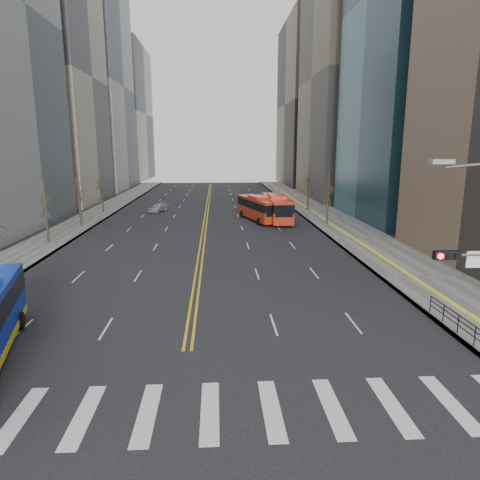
% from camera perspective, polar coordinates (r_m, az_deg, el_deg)
% --- Properties ---
extents(ground, '(220.00, 220.00, 0.00)m').
position_cam_1_polar(ground, '(17.65, -8.17, -21.79)').
color(ground, black).
extents(sidewalk_right, '(7.00, 130.00, 0.15)m').
position_cam_1_polar(sidewalk_right, '(62.46, 11.69, 2.95)').
color(sidewalk_right, slate).
rests_on(sidewalk_right, ground).
extents(sidewalk_left, '(5.00, 130.00, 0.15)m').
position_cam_1_polar(sidewalk_left, '(63.01, -19.79, 2.56)').
color(sidewalk_left, slate).
rests_on(sidewalk_left, ground).
extents(crosswalk, '(26.70, 4.00, 0.01)m').
position_cam_1_polar(crosswalk, '(17.65, -8.17, -21.77)').
color(crosswalk, silver).
rests_on(crosswalk, ground).
extents(centerline, '(0.55, 100.00, 0.01)m').
position_cam_1_polar(centerline, '(70.29, -4.41, 4.12)').
color(centerline, gold).
rests_on(centerline, ground).
extents(office_towers, '(83.00, 134.00, 58.00)m').
position_cam_1_polar(office_towers, '(84.29, -4.41, 21.78)').
color(office_towers, gray).
rests_on(office_towers, ground).
extents(pedestrian_railing, '(0.06, 6.06, 1.02)m').
position_cam_1_polar(pedestrian_railing, '(25.85, 27.11, -9.61)').
color(pedestrian_railing, black).
rests_on(pedestrian_railing, sidewalk_right).
extents(street_trees, '(35.20, 47.20, 7.60)m').
position_cam_1_polar(street_trees, '(50.15, -13.24, 6.19)').
color(street_trees, '#31261E').
rests_on(street_trees, ground).
extents(red_bus_near, '(5.24, 10.96, 3.40)m').
position_cam_1_polar(red_bus_near, '(58.88, 2.47, 4.43)').
color(red_bus_near, '#B12812').
rests_on(red_bus_near, ground).
extents(red_bus_far, '(3.14, 11.51, 3.62)m').
position_cam_1_polar(red_bus_far, '(58.67, 4.87, 4.49)').
color(red_bus_far, '#B12812').
rests_on(red_bus_far, ground).
extents(car_dark_mid, '(2.81, 4.51, 1.43)m').
position_cam_1_polar(car_dark_mid, '(72.06, 4.31, 4.89)').
color(car_dark_mid, black).
rests_on(car_dark_mid, ground).
extents(car_silver, '(3.33, 4.56, 1.23)m').
position_cam_1_polar(car_silver, '(68.70, -10.86, 4.26)').
color(car_silver, '#9B9BA0').
rests_on(car_silver, ground).
extents(car_dark_far, '(2.65, 4.19, 1.08)m').
position_cam_1_polar(car_dark_far, '(80.92, 4.65, 5.55)').
color(car_dark_far, black).
rests_on(car_dark_far, ground).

